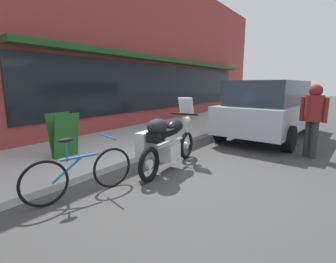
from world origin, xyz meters
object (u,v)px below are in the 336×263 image
object	(u,v)px
pedestrian_walking	(314,112)
parked_bicycle	(81,173)
sandwich_board_sign	(64,135)
touring_motorcycle	(166,140)
parked_minivan	(271,108)

from	to	relation	value
pedestrian_walking	parked_bicycle	bearing A→B (deg)	149.81
parked_bicycle	sandwich_board_sign	xyz separation A→B (m)	(0.81, 1.73, 0.23)
touring_motorcycle	parked_bicycle	world-z (taller)	touring_motorcycle
parked_bicycle	pedestrian_walking	world-z (taller)	pedestrian_walking
parked_minivan	pedestrian_walking	xyz separation A→B (m)	(-1.78, -1.34, 0.11)
pedestrian_walking	sandwich_board_sign	bearing A→B (deg)	129.56
touring_motorcycle	pedestrian_walking	xyz separation A→B (m)	(2.65, -2.18, 0.45)
touring_motorcycle	pedestrian_walking	world-z (taller)	pedestrian_walking
parked_bicycle	pedestrian_walking	distance (m)	5.05
parked_bicycle	parked_minivan	xyz separation A→B (m)	(6.10, -1.17, 0.57)
touring_motorcycle	parked_bicycle	size ratio (longest dim) A/B	1.32
parked_minivan	pedestrian_walking	distance (m)	2.23
sandwich_board_sign	parked_minivan	bearing A→B (deg)	-28.79
parked_bicycle	pedestrian_walking	xyz separation A→B (m)	(4.32, -2.52, 0.68)
parked_bicycle	parked_minivan	size ratio (longest dim) A/B	0.34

